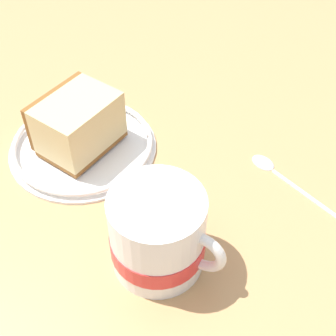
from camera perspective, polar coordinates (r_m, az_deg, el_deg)
ground_plane at (r=56.30cm, az=-8.10°, el=-1.56°), size 132.61×132.61×2.10cm
small_plate at (r=58.48cm, az=-10.14°, el=2.73°), size 17.68×17.68×1.34cm
cake_slice at (r=56.47cm, az=-10.77°, el=5.27°), size 11.55×11.39×6.47cm
tea_mug at (r=44.39cm, az=-1.14°, el=-7.89°), size 9.05×10.49×8.88cm
teaspoon at (r=56.25cm, az=12.94°, el=-0.44°), size 10.93×8.11×0.80cm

